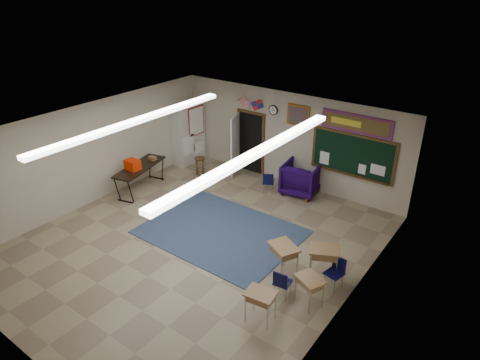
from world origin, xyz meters
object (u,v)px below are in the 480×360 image
Objects in this scene: student_desk_front_right at (323,262)px; wooden_stool at (200,166)px; student_desk_front_left at (283,259)px; wingback_armchair at (301,178)px; folding_table at (141,177)px.

student_desk_front_right reaches higher than wooden_stool.
student_desk_front_left is 0.90m from student_desk_front_right.
wooden_stool is at bearing 130.09° from student_desk_front_right.
student_desk_front_right is (0.79, 0.44, 0.00)m from student_desk_front_left.
student_desk_front_left is at bearing 104.91° from wingback_armchair.
folding_table is (-5.85, 0.99, 0.00)m from student_desk_front_left.
folding_table reaches higher than student_desk_front_left.
student_desk_front_right reaches higher than student_desk_front_left.
wingback_armchair is at bearing 20.59° from folding_table.
student_desk_front_left is at bearing -30.02° from wooden_stool.
wingback_armchair is at bearing 98.99° from student_desk_front_right.
student_desk_front_right is at bearing 56.89° from student_desk_front_left.
folding_table is 3.21× the size of wooden_stool.
wingback_armchair is 5.06m from folding_table.
wingback_armchair is 0.53× the size of folding_table.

